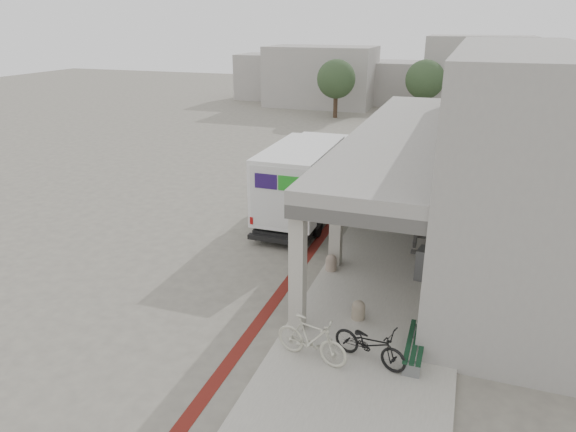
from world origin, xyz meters
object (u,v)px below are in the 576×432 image
at_px(utility_cabinet, 425,264).
at_px(bicycle_cream, 312,339).
at_px(bicycle_black, 370,344).
at_px(fedex_truck, 307,178).
at_px(bench, 415,345).

height_order(utility_cabinet, bicycle_cream, bicycle_cream).
xyz_separation_m(utility_cabinet, bicycle_black, (-0.80, -4.77, -0.01)).
bearing_deg(fedex_truck, bench, -57.95).
distance_m(bench, bicycle_black, 1.16).
bearing_deg(fedex_truck, utility_cabinet, -40.09).
bearing_deg(bicycle_black, bicycle_cream, 123.72).
height_order(bicycle_black, bicycle_cream, bicycle_cream).
xyz_separation_m(fedex_truck, bench, (5.46, -8.58, -1.25)).
bearing_deg(bicycle_cream, bicycle_black, -61.65).
relative_size(bench, bicycle_cream, 1.01).
height_order(fedex_truck, bench, fedex_truck).
height_order(fedex_truck, utility_cabinet, fedex_truck).
bearing_deg(bicycle_cream, bench, -55.77).
height_order(utility_cabinet, bicycle_black, utility_cabinet).
xyz_separation_m(fedex_truck, utility_cabinet, (5.26, -4.36, -1.06)).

